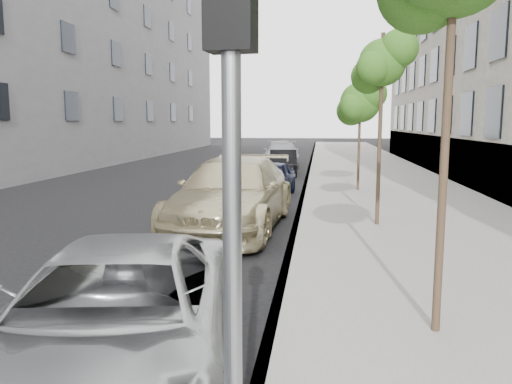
% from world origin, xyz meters
% --- Properties ---
extents(sidewalk, '(6.40, 72.00, 0.14)m').
position_xyz_m(sidewalk, '(4.30, 24.00, 0.07)').
color(sidewalk, gray).
rests_on(sidewalk, ground).
extents(curb, '(0.15, 72.00, 0.14)m').
position_xyz_m(curb, '(1.18, 24.00, 0.07)').
color(curb, '#9E9B93').
rests_on(curb, ground).
extents(tree_mid, '(1.53, 1.33, 4.72)m').
position_xyz_m(tree_mid, '(3.23, 8.00, 4.09)').
color(tree_mid, '#38281C').
rests_on(tree_mid, sidewalk).
extents(tree_far, '(1.81, 1.61, 4.16)m').
position_xyz_m(tree_far, '(3.23, 14.50, 3.41)').
color(tree_far, '#38281C').
rests_on(tree_far, sidewalk).
extents(signal_pole, '(0.26, 0.20, 3.43)m').
position_xyz_m(signal_pole, '(1.30, -2.09, 2.27)').
color(signal_pole, '#939699').
rests_on(signal_pole, sidewalk).
extents(minivan, '(3.17, 5.42, 1.42)m').
position_xyz_m(minivan, '(-0.28, 0.01, 0.71)').
color(minivan, '#A5A8AA').
rests_on(minivan, ground).
extents(suv, '(2.83, 6.23, 1.77)m').
position_xyz_m(suv, '(-0.42, 7.68, 0.88)').
color(suv, '#BFB288').
rests_on(suv, ground).
extents(sedan_blue, '(2.07, 3.97, 1.29)m').
position_xyz_m(sedan_blue, '(-0.10, 13.22, 0.65)').
color(sedan_blue, '#0F1635').
rests_on(sedan_blue, ground).
extents(sedan_black, '(1.63, 3.97, 1.28)m').
position_xyz_m(sedan_black, '(-0.10, 20.78, 0.64)').
color(sedan_black, black).
rests_on(sedan_black, ground).
extents(sedan_rear, '(2.42, 5.33, 1.51)m').
position_xyz_m(sedan_rear, '(-0.59, 25.93, 0.76)').
color(sedan_rear, gray).
rests_on(sedan_rear, ground).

